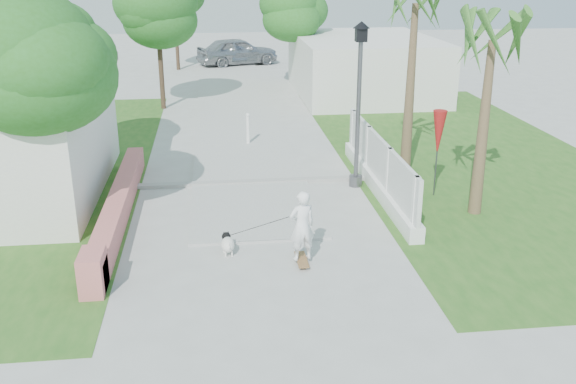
{
  "coord_description": "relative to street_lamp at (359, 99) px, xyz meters",
  "views": [
    {
      "loc": [
        -0.93,
        -10.91,
        5.94
      ],
      "look_at": [
        0.63,
        2.23,
        1.1
      ],
      "focal_mm": 40.0,
      "sensor_mm": 36.0,
      "label": 1
    }
  ],
  "objects": [
    {
      "name": "tree_path_right",
      "position": [
        0.32,
        14.48,
        1.07
      ],
      "size": [
        3.0,
        3.0,
        4.79
      ],
      "color": "#4C3826",
      "rests_on": "ground"
    },
    {
      "name": "palm_far",
      "position": [
        1.7,
        1.0,
        2.06
      ],
      "size": [
        1.8,
        1.8,
        5.3
      ],
      "color": "brown",
      "rests_on": "ground"
    },
    {
      "name": "lattice_fence",
      "position": [
        0.5,
        -0.5,
        -1.88
      ],
      "size": [
        0.35,
        7.0,
        1.5
      ],
      "color": "white",
      "rests_on": "ground"
    },
    {
      "name": "pink_wall",
      "position": [
        -6.2,
        -1.95,
        -2.11
      ],
      "size": [
        0.45,
        8.2,
        0.8
      ],
      "color": "#CD6A69",
      "rests_on": "ground"
    },
    {
      "name": "curb",
      "position": [
        -2.9,
        0.5,
        -2.38
      ],
      "size": [
        6.5,
        0.25,
        0.1
      ],
      "primitive_type": "cube",
      "color": "#999993",
      "rests_on": "ground"
    },
    {
      "name": "tree_path_left",
      "position": [
        -5.88,
        10.48,
        1.39
      ],
      "size": [
        3.4,
        3.4,
        5.23
      ],
      "color": "#4C3826",
      "rests_on": "ground"
    },
    {
      "name": "bollard",
      "position": [
        -2.7,
        4.5,
        -1.84
      ],
      "size": [
        0.14,
        0.14,
        1.09
      ],
      "color": "white",
      "rests_on": "ground"
    },
    {
      "name": "tree_left_near",
      "position": [
        -7.38,
        -2.52,
        1.4
      ],
      "size": [
        3.6,
        3.6,
        5.28
      ],
      "color": "#4C3826",
      "rests_on": "ground"
    },
    {
      "name": "building_right",
      "position": [
        3.1,
        12.5,
        -1.13
      ],
      "size": [
        6.0,
        8.0,
        2.6
      ],
      "primitive_type": "cube",
      "color": "silver",
      "rests_on": "ground"
    },
    {
      "name": "street_lamp",
      "position": [
        0.0,
        0.0,
        0.0
      ],
      "size": [
        0.44,
        0.44,
        4.44
      ],
      "color": "#59595E",
      "rests_on": "ground"
    },
    {
      "name": "patio_umbrella",
      "position": [
        1.9,
        -1.0,
        -0.74
      ],
      "size": [
        0.36,
        0.36,
        2.3
      ],
      "color": "#59595E",
      "rests_on": "ground"
    },
    {
      "name": "dog",
      "position": [
        -3.65,
        -3.94,
        -2.19
      ],
      "size": [
        0.34,
        0.64,
        0.44
      ],
      "rotation": [
        0.0,
        0.0,
        0.11
      ],
      "color": "white",
      "rests_on": "ground"
    },
    {
      "name": "ground",
      "position": [
        -2.9,
        -5.5,
        -2.43
      ],
      "size": [
        90.0,
        90.0,
        0.0
      ],
      "primitive_type": "plane",
      "color": "#B7B7B2",
      "rests_on": "ground"
    },
    {
      "name": "palm_near",
      "position": [
        2.5,
        -2.3,
        1.53
      ],
      "size": [
        1.8,
        1.8,
        4.7
      ],
      "color": "brown",
      "rests_on": "ground"
    },
    {
      "name": "grass_right",
      "position": [
        4.1,
        2.5,
        -2.42
      ],
      "size": [
        8.0,
        20.0,
        0.01
      ],
      "primitive_type": "cube",
      "color": "#295B1C",
      "rests_on": "ground"
    },
    {
      "name": "tree_left_mid",
      "position": [
        -8.38,
        2.98,
        1.07
      ],
      "size": [
        3.2,
        3.2,
        4.85
      ],
      "color": "#4C3826",
      "rests_on": "ground"
    },
    {
      "name": "path_strip",
      "position": [
        -2.9,
        14.5,
        -2.4
      ],
      "size": [
        3.2,
        36.0,
        0.06
      ],
      "primitive_type": "cube",
      "color": "#B7B7B2",
      "rests_on": "ground"
    },
    {
      "name": "skateboarder",
      "position": [
        -2.75,
        -4.26,
        -1.7
      ],
      "size": [
        1.81,
        1.23,
        1.58
      ],
      "rotation": [
        0.0,
        0.0,
        3.39
      ],
      "color": "olive",
      "rests_on": "ground"
    },
    {
      "name": "parked_car",
      "position": [
        -2.29,
        21.78,
        -1.62
      ],
      "size": [
        5.07,
        3.38,
        1.6
      ],
      "primitive_type": "imported",
      "rotation": [
        0.0,
        0.0,
        1.92
      ],
      "color": "#B0B1B8",
      "rests_on": "ground"
    },
    {
      "name": "grass_left",
      "position": [
        -9.9,
        2.5,
        -2.42
      ],
      "size": [
        8.0,
        20.0,
        0.01
      ],
      "primitive_type": "cube",
      "color": "#295B1C",
      "rests_on": "ground"
    }
  ]
}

